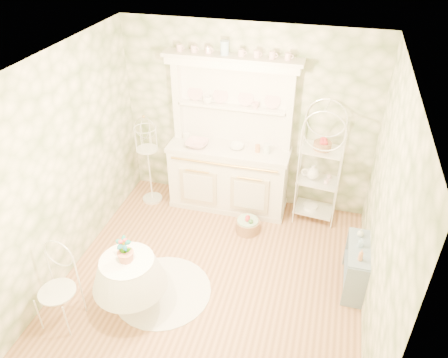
% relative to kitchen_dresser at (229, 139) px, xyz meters
% --- Properties ---
extents(floor, '(3.60, 3.60, 0.00)m').
position_rel_kitchen_dresser_xyz_m(floor, '(0.20, -1.52, -1.15)').
color(floor, tan).
rests_on(floor, ground).
extents(ceiling, '(3.60, 3.60, 0.00)m').
position_rel_kitchen_dresser_xyz_m(ceiling, '(0.20, -1.52, 1.56)').
color(ceiling, white).
rests_on(ceiling, floor).
extents(wall_left, '(3.60, 3.60, 0.00)m').
position_rel_kitchen_dresser_xyz_m(wall_left, '(-1.60, -1.52, 0.21)').
color(wall_left, '#F4E7CA').
rests_on(wall_left, floor).
extents(wall_right, '(3.60, 3.60, 0.00)m').
position_rel_kitchen_dresser_xyz_m(wall_right, '(2.00, -1.52, 0.21)').
color(wall_right, '#F4E7CA').
rests_on(wall_right, floor).
extents(wall_back, '(3.60, 3.60, 0.00)m').
position_rel_kitchen_dresser_xyz_m(wall_back, '(0.20, 0.28, 0.21)').
color(wall_back, '#F4E7CA').
rests_on(wall_back, floor).
extents(wall_front, '(3.60, 3.60, 0.00)m').
position_rel_kitchen_dresser_xyz_m(wall_front, '(0.20, -3.32, 0.21)').
color(wall_front, '#F4E7CA').
rests_on(wall_front, floor).
extents(kitchen_dresser, '(1.87, 0.61, 2.29)m').
position_rel_kitchen_dresser_xyz_m(kitchen_dresser, '(0.00, 0.00, 0.00)').
color(kitchen_dresser, white).
rests_on(kitchen_dresser, floor).
extents(bakers_rack, '(0.58, 0.45, 1.74)m').
position_rel_kitchen_dresser_xyz_m(bakers_rack, '(1.29, 0.02, -0.28)').
color(bakers_rack, white).
rests_on(bakers_rack, floor).
extents(side_shelf, '(0.28, 0.73, 0.62)m').
position_rel_kitchen_dresser_xyz_m(side_shelf, '(1.88, -1.22, -0.84)').
color(side_shelf, '#798EA0').
rests_on(side_shelf, floor).
extents(round_table, '(0.77, 0.77, 0.74)m').
position_rel_kitchen_dresser_xyz_m(round_table, '(-0.58, -2.20, -0.78)').
color(round_table, white).
rests_on(round_table, floor).
extents(cafe_chair, '(0.46, 0.46, 0.95)m').
position_rel_kitchen_dresser_xyz_m(cafe_chair, '(-1.24, -2.59, -0.67)').
color(cafe_chair, white).
rests_on(cafe_chair, floor).
extents(birdcage_stand, '(0.34, 0.34, 1.42)m').
position_rel_kitchen_dresser_xyz_m(birdcage_stand, '(-1.19, -0.18, -0.44)').
color(birdcage_stand, white).
rests_on(birdcage_stand, floor).
extents(floor_basket, '(0.44, 0.44, 0.23)m').
position_rel_kitchen_dresser_xyz_m(floor_basket, '(0.42, -0.55, -1.03)').
color(floor_basket, '#A17551').
rests_on(floor_basket, floor).
extents(lace_rug, '(1.25, 1.25, 0.01)m').
position_rel_kitchen_dresser_xyz_m(lace_rug, '(-0.33, -1.92, -1.14)').
color(lace_rug, white).
rests_on(lace_rug, floor).
extents(bowl_floral, '(0.33, 0.33, 0.08)m').
position_rel_kitchen_dresser_xyz_m(bowl_floral, '(-0.45, -0.08, -0.13)').
color(bowl_floral, white).
rests_on(bowl_floral, kitchen_dresser).
extents(bowl_white, '(0.26, 0.26, 0.07)m').
position_rel_kitchen_dresser_xyz_m(bowl_white, '(0.12, -0.00, -0.13)').
color(bowl_white, white).
rests_on(bowl_white, kitchen_dresser).
extents(cup_left, '(0.17, 0.17, 0.10)m').
position_rel_kitchen_dresser_xyz_m(cup_left, '(-0.35, 0.16, 0.47)').
color(cup_left, white).
rests_on(cup_left, kitchen_dresser).
extents(cup_right, '(0.12, 0.12, 0.09)m').
position_rel_kitchen_dresser_xyz_m(cup_right, '(0.33, 0.16, 0.47)').
color(cup_right, white).
rests_on(cup_right, kitchen_dresser).
extents(potted_geranium, '(0.20, 0.16, 0.33)m').
position_rel_kitchen_dresser_xyz_m(potted_geranium, '(-0.58, -2.22, -0.30)').
color(potted_geranium, '#3F7238').
rests_on(potted_geranium, round_table).
extents(bottle_amber, '(0.06, 0.06, 0.15)m').
position_rel_kitchen_dresser_xyz_m(bottle_amber, '(1.88, -1.44, -0.46)').
color(bottle_amber, '#C98350').
rests_on(bottle_amber, side_shelf).
extents(bottle_blue, '(0.06, 0.06, 0.12)m').
position_rel_kitchen_dresser_xyz_m(bottle_blue, '(1.88, -1.20, -0.49)').
color(bottle_blue, '#99BBD7').
rests_on(bottle_blue, side_shelf).
extents(bottle_glass, '(0.10, 0.10, 0.11)m').
position_rel_kitchen_dresser_xyz_m(bottle_glass, '(1.88, -1.01, -0.50)').
color(bottle_glass, silver).
rests_on(bottle_glass, side_shelf).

